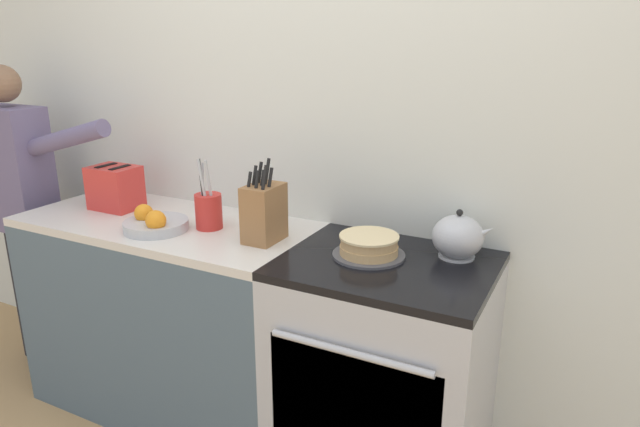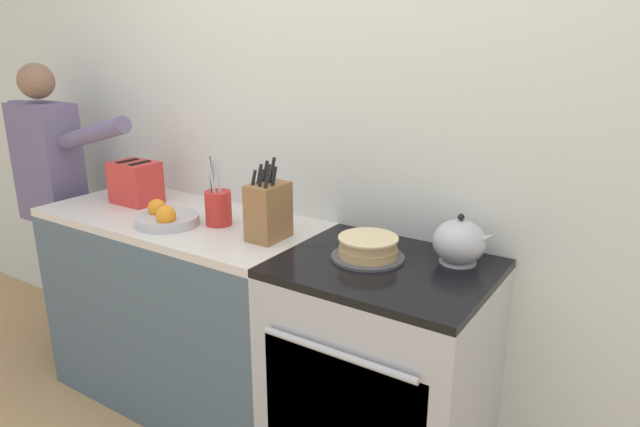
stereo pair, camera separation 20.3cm
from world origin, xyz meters
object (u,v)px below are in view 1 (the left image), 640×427
at_px(tea_kettle, 458,237).
at_px(person_baker, 20,194).
at_px(layer_cake, 369,246).
at_px(knife_block, 264,212).
at_px(utensil_crock, 208,210).
at_px(stove_range, 383,375).
at_px(toaster, 115,188).
at_px(fruit_bowl, 155,223).

xyz_separation_m(tea_kettle, person_baker, (-2.14, -0.17, -0.07)).
distance_m(layer_cake, tea_kettle, 0.32).
distance_m(tea_kettle, person_baker, 2.15).
distance_m(knife_block, utensil_crock, 0.29).
relative_size(layer_cake, knife_block, 0.83).
bearing_deg(stove_range, toaster, 178.09).
bearing_deg(utensil_crock, fruit_bowl, -144.53).
xyz_separation_m(stove_range, tea_kettle, (0.21, 0.16, 0.53)).
bearing_deg(person_baker, tea_kettle, 13.41).
height_order(layer_cake, tea_kettle, tea_kettle).
bearing_deg(tea_kettle, utensil_crock, -171.57).
bearing_deg(toaster, layer_cake, -1.02).
distance_m(tea_kettle, utensil_crock, 1.00).
xyz_separation_m(utensil_crock, person_baker, (-1.15, -0.02, -0.08)).
height_order(layer_cake, person_baker, person_baker).
bearing_deg(stove_range, person_baker, -179.75).
height_order(utensil_crock, toaster, utensil_crock).
bearing_deg(tea_kettle, toaster, -175.74).
relative_size(layer_cake, tea_kettle, 1.18).
bearing_deg(toaster, stove_range, -1.91).
bearing_deg(utensil_crock, tea_kettle, 8.43).
height_order(tea_kettle, knife_block, knife_block).
height_order(knife_block, toaster, knife_block).
relative_size(stove_range, knife_block, 2.88).
distance_m(knife_block, person_baker, 1.44).
bearing_deg(knife_block, stove_range, 1.04).
relative_size(knife_block, toaster, 1.39).
bearing_deg(fruit_bowl, toaster, 157.07).
distance_m(utensil_crock, fruit_bowl, 0.22).
height_order(layer_cake, utensil_crock, utensil_crock).
distance_m(knife_block, fruit_bowl, 0.48).
xyz_separation_m(layer_cake, utensil_crock, (-0.70, -0.01, 0.04)).
relative_size(fruit_bowl, person_baker, 0.17).
relative_size(layer_cake, person_baker, 0.17).
distance_m(tea_kettle, fruit_bowl, 1.20).
relative_size(tea_kettle, knife_block, 0.70).
distance_m(utensil_crock, toaster, 0.55).
distance_m(tea_kettle, toaster, 1.54).
height_order(tea_kettle, toaster, toaster).
bearing_deg(stove_range, tea_kettle, 37.64).
distance_m(stove_range, fruit_bowl, 1.08).
distance_m(utensil_crock, person_baker, 1.16).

